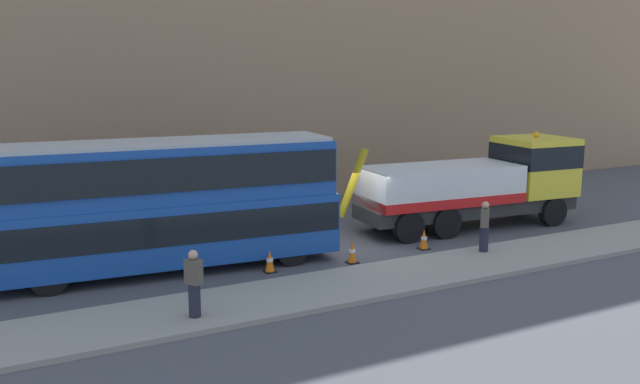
{
  "coord_description": "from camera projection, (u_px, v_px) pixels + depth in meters",
  "views": [
    {
      "loc": [
        -11.52,
        -20.08,
        6.31
      ],
      "look_at": [
        -1.0,
        -0.06,
        2.0
      ],
      "focal_mm": 37.54,
      "sensor_mm": 36.0,
      "label": 1
    }
  ],
  "objects": [
    {
      "name": "ground_plane",
      "position": [
        344.0,
        244.0,
        23.91
      ],
      "size": [
        120.0,
        120.0,
        0.0
      ],
      "primitive_type": "plane",
      "color": "#4C4C51"
    },
    {
      "name": "pedestrian_onlooker",
      "position": [
        194.0,
        284.0,
        16.48
      ],
      "size": [
        0.44,
        0.48,
        1.71
      ],
      "rotation": [
        0.0,
        0.0,
        0.59
      ],
      "color": "#232333",
      "rests_on": "near_kerb"
    },
    {
      "name": "traffic_cone_near_bus",
      "position": [
        270.0,
        262.0,
        20.62
      ],
      "size": [
        0.36,
        0.36,
        0.72
      ],
      "color": "orange",
      "rests_on": "ground_plane"
    },
    {
      "name": "near_kerb",
      "position": [
        413.0,
        274.0,
        20.24
      ],
      "size": [
        60.0,
        2.8,
        0.15
      ],
      "primitive_type": "cube",
      "color": "gray",
      "rests_on": "ground_plane"
    },
    {
      "name": "double_decker_bus",
      "position": [
        160.0,
        200.0,
        20.45
      ],
      "size": [
        11.18,
        3.43,
        4.06
      ],
      "rotation": [
        0.0,
        0.0,
        -0.08
      ],
      "color": "#19479E",
      "rests_on": "ground_plane"
    },
    {
      "name": "building_facade",
      "position": [
        250.0,
        25.0,
        29.82
      ],
      "size": [
        60.0,
        1.5,
        16.0
      ],
      "color": "#9E7A5B",
      "rests_on": "ground_plane"
    },
    {
      "name": "pedestrian_bystander",
      "position": [
        485.0,
        227.0,
        22.29
      ],
      "size": [
        0.47,
        0.47,
        1.71
      ],
      "rotation": [
        0.0,
        0.0,
        2.36
      ],
      "color": "#232333",
      "rests_on": "near_kerb"
    },
    {
      "name": "traffic_cone_midway",
      "position": [
        352.0,
        253.0,
        21.58
      ],
      "size": [
        0.36,
        0.36,
        0.72
      ],
      "color": "orange",
      "rests_on": "ground_plane"
    },
    {
      "name": "traffic_cone_near_truck",
      "position": [
        424.0,
        240.0,
        23.2
      ],
      "size": [
        0.36,
        0.36,
        0.72
      ],
      "color": "orange",
      "rests_on": "ground_plane"
    },
    {
      "name": "recovery_tow_truck",
      "position": [
        478.0,
        183.0,
        26.25
      ],
      "size": [
        10.22,
        3.35,
        3.67
      ],
      "rotation": [
        0.0,
        0.0,
        -0.08
      ],
      "color": "#2D2D2D",
      "rests_on": "ground_plane"
    }
  ]
}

